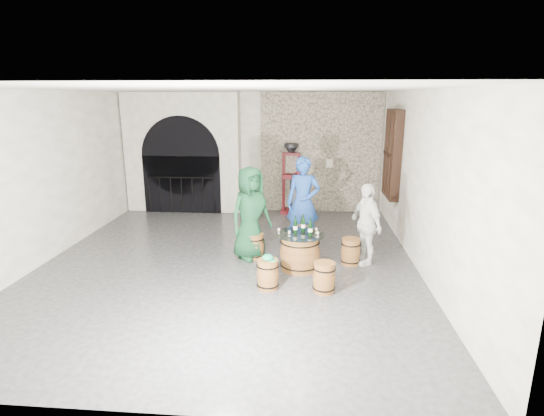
# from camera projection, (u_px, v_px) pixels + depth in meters

# --- Properties ---
(ground) EXTENTS (8.00, 8.00, 0.00)m
(ground) POSITION_uv_depth(u_px,v_px,m) (229.00, 263.00, 8.10)
(ground) COLOR #29292B
(ground) RESTS_ON ground
(wall_back) EXTENTS (8.00, 0.00, 8.00)m
(wall_back) POSITION_uv_depth(u_px,v_px,m) (254.00, 152.00, 11.54)
(wall_back) COLOR white
(wall_back) RESTS_ON ground
(wall_front) EXTENTS (8.00, 0.00, 8.00)m
(wall_front) POSITION_uv_depth(u_px,v_px,m) (145.00, 265.00, 3.83)
(wall_front) COLOR white
(wall_front) RESTS_ON ground
(wall_left) EXTENTS (0.00, 8.00, 8.00)m
(wall_left) POSITION_uv_depth(u_px,v_px,m) (43.00, 177.00, 7.97)
(wall_left) COLOR white
(wall_left) RESTS_ON ground
(wall_right) EXTENTS (0.00, 8.00, 8.00)m
(wall_right) POSITION_uv_depth(u_px,v_px,m) (424.00, 184.00, 7.41)
(wall_right) COLOR white
(wall_right) RESTS_ON ground
(ceiling) EXTENTS (8.00, 8.00, 0.00)m
(ceiling) POSITION_uv_depth(u_px,v_px,m) (224.00, 89.00, 7.28)
(ceiling) COLOR beige
(ceiling) RESTS_ON wall_back
(stone_facing_panel) EXTENTS (3.20, 0.12, 3.18)m
(stone_facing_panel) POSITION_uv_depth(u_px,v_px,m) (320.00, 153.00, 11.34)
(stone_facing_panel) COLOR tan
(stone_facing_panel) RESTS_ON ground
(arched_opening) EXTENTS (3.10, 0.60, 3.19)m
(arched_opening) POSITION_uv_depth(u_px,v_px,m) (183.00, 153.00, 11.44)
(arched_opening) COLOR white
(arched_opening) RESTS_ON ground
(shuttered_window) EXTENTS (0.23, 1.10, 2.00)m
(shuttered_window) POSITION_uv_depth(u_px,v_px,m) (392.00, 154.00, 9.68)
(shuttered_window) COLOR black
(shuttered_window) RESTS_ON wall_right
(barrel_table) EXTENTS (0.88, 0.88, 0.68)m
(barrel_table) POSITION_uv_depth(u_px,v_px,m) (300.00, 252.00, 7.72)
(barrel_table) COLOR brown
(barrel_table) RESTS_ON ground
(barrel_stool_left) EXTENTS (0.37, 0.37, 0.51)m
(barrel_stool_left) POSITION_uv_depth(u_px,v_px,m) (255.00, 246.00, 8.26)
(barrel_stool_left) COLOR brown
(barrel_stool_left) RESTS_ON ground
(barrel_stool_far) EXTENTS (0.37, 0.37, 0.51)m
(barrel_stool_far) POSITION_uv_depth(u_px,v_px,m) (302.00, 238.00, 8.70)
(barrel_stool_far) COLOR brown
(barrel_stool_far) RESTS_ON ground
(barrel_stool_right) EXTENTS (0.37, 0.37, 0.51)m
(barrel_stool_right) POSITION_uv_depth(u_px,v_px,m) (351.00, 252.00, 7.96)
(barrel_stool_right) COLOR brown
(barrel_stool_right) RESTS_ON ground
(barrel_stool_near_right) EXTENTS (0.37, 0.37, 0.51)m
(barrel_stool_near_right) POSITION_uv_depth(u_px,v_px,m) (324.00, 277.00, 6.83)
(barrel_stool_near_right) COLOR brown
(barrel_stool_near_right) RESTS_ON ground
(barrel_stool_near_left) EXTENTS (0.37, 0.37, 0.51)m
(barrel_stool_near_left) POSITION_uv_depth(u_px,v_px,m) (268.00, 274.00, 6.95)
(barrel_stool_near_left) COLOR brown
(barrel_stool_near_left) RESTS_ON ground
(green_cap) EXTENTS (0.23, 0.18, 0.10)m
(green_cap) POSITION_uv_depth(u_px,v_px,m) (268.00, 258.00, 6.87)
(green_cap) COLOR #0C8954
(green_cap) RESTS_ON barrel_stool_near_left
(person_green) EXTENTS (1.03, 1.03, 1.81)m
(person_green) POSITION_uv_depth(u_px,v_px,m) (251.00, 213.00, 8.14)
(person_green) COLOR #0F381E
(person_green) RESTS_ON ground
(person_blue) EXTENTS (0.73, 0.52, 1.90)m
(person_blue) POSITION_uv_depth(u_px,v_px,m) (303.00, 202.00, 8.77)
(person_blue) COLOR navy
(person_blue) RESTS_ON ground
(person_white) EXTENTS (0.72, 0.98, 1.55)m
(person_white) POSITION_uv_depth(u_px,v_px,m) (366.00, 224.00, 7.89)
(person_white) COLOR white
(person_white) RESTS_ON ground
(wine_bottle_left) EXTENTS (0.08, 0.08, 0.32)m
(wine_bottle_left) POSITION_uv_depth(u_px,v_px,m) (295.00, 226.00, 7.63)
(wine_bottle_left) COLOR black
(wine_bottle_left) RESTS_ON barrel_table
(wine_bottle_center) EXTENTS (0.08, 0.08, 0.32)m
(wine_bottle_center) POSITION_uv_depth(u_px,v_px,m) (310.00, 228.00, 7.50)
(wine_bottle_center) COLOR black
(wine_bottle_center) RESTS_ON barrel_table
(wine_bottle_right) EXTENTS (0.08, 0.08, 0.32)m
(wine_bottle_right) POSITION_uv_depth(u_px,v_px,m) (303.00, 224.00, 7.74)
(wine_bottle_right) COLOR black
(wine_bottle_right) RESTS_ON barrel_table
(tasting_glass_a) EXTENTS (0.05, 0.05, 0.10)m
(tasting_glass_a) POSITION_uv_depth(u_px,v_px,m) (289.00, 234.00, 7.49)
(tasting_glass_a) COLOR #BE7C24
(tasting_glass_a) RESTS_ON barrel_table
(tasting_glass_b) EXTENTS (0.05, 0.05, 0.10)m
(tasting_glass_b) POSITION_uv_depth(u_px,v_px,m) (316.00, 230.00, 7.66)
(tasting_glass_b) COLOR #BE7C24
(tasting_glass_b) RESTS_ON barrel_table
(tasting_glass_c) EXTENTS (0.05, 0.05, 0.10)m
(tasting_glass_c) POSITION_uv_depth(u_px,v_px,m) (295.00, 226.00, 7.94)
(tasting_glass_c) COLOR #BE7C24
(tasting_glass_c) RESTS_ON barrel_table
(tasting_glass_d) EXTENTS (0.05, 0.05, 0.10)m
(tasting_glass_d) POSITION_uv_depth(u_px,v_px,m) (310.00, 227.00, 7.88)
(tasting_glass_d) COLOR #BE7C24
(tasting_glass_d) RESTS_ON barrel_table
(tasting_glass_e) EXTENTS (0.05, 0.05, 0.10)m
(tasting_glass_e) POSITION_uv_depth(u_px,v_px,m) (318.00, 234.00, 7.44)
(tasting_glass_e) COLOR #BE7C24
(tasting_glass_e) RESTS_ON barrel_table
(tasting_glass_f) EXTENTS (0.05, 0.05, 0.10)m
(tasting_glass_f) POSITION_uv_depth(u_px,v_px,m) (279.00, 231.00, 7.63)
(tasting_glass_f) COLOR #BE7C24
(tasting_glass_f) RESTS_ON barrel_table
(side_barrel) EXTENTS (0.44, 0.44, 0.58)m
(side_barrel) POSITION_uv_depth(u_px,v_px,m) (248.00, 204.00, 11.36)
(side_barrel) COLOR brown
(side_barrel) RESTS_ON ground
(corking_press) EXTENTS (0.77, 0.44, 1.88)m
(corking_press) POSITION_uv_depth(u_px,v_px,m) (291.00, 173.00, 11.28)
(corking_press) COLOR #530D15
(corking_press) RESTS_ON ground
(control_box) EXTENTS (0.18, 0.10, 0.22)m
(control_box) POSITION_uv_depth(u_px,v_px,m) (330.00, 163.00, 11.31)
(control_box) COLOR silver
(control_box) RESTS_ON wall_back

